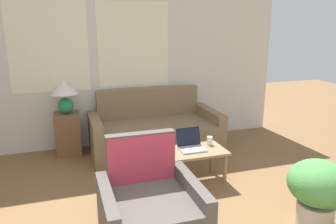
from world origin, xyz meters
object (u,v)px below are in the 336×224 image
object	(u,v)px
snack_bowl	(157,153)
cup_yellow	(210,141)
armchair	(150,209)
table_lamp	(64,93)
cup_navy	(160,147)
couch	(154,133)
laptop	(191,144)
coffee_table	(184,155)
potted_plant	(318,188)

from	to	relation	value
snack_bowl	cup_yellow	bearing A→B (deg)	12.83
armchair	table_lamp	xyz separation A→B (m)	(-0.64, 2.25, 0.67)
cup_navy	snack_bowl	distance (m)	0.16
couch	snack_bowl	size ratio (longest dim) A/B	8.90
table_lamp	laptop	distance (m)	1.99
laptop	cup_navy	size ratio (longest dim) A/B	3.02
cup_navy	cup_yellow	xyz separation A→B (m)	(0.65, 0.02, 0.00)
coffee_table	couch	bearing A→B (deg)	91.32
cup_yellow	snack_bowl	distance (m)	0.75
couch	cup_navy	xyz separation A→B (m)	(-0.24, -1.10, 0.19)
couch	snack_bowl	bearing A→B (deg)	-104.38
cup_navy	snack_bowl	world-z (taller)	cup_navy
snack_bowl	coffee_table	bearing A→B (deg)	9.35
couch	potted_plant	xyz separation A→B (m)	(0.91, -2.38, 0.12)
coffee_table	snack_bowl	distance (m)	0.36
coffee_table	laptop	distance (m)	0.16
coffee_table	cup_yellow	size ratio (longest dim) A/B	9.77
armchair	coffee_table	distance (m)	1.08
table_lamp	coffee_table	distance (m)	1.98
potted_plant	laptop	bearing A→B (deg)	121.69
couch	potted_plant	bearing A→B (deg)	-69.10
coffee_table	potted_plant	distance (m)	1.49
cup_navy	potted_plant	xyz separation A→B (m)	(1.15, -1.28, -0.07)
snack_bowl	couch	bearing A→B (deg)	75.62
table_lamp	potted_plant	size ratio (longest dim) A/B	0.72
armchair	snack_bowl	bearing A→B (deg)	69.52
armchair	cup_yellow	world-z (taller)	armchair
couch	coffee_table	bearing A→B (deg)	-88.68
cup_yellow	armchair	bearing A→B (deg)	-136.82
snack_bowl	potted_plant	bearing A→B (deg)	-42.79
couch	coffee_table	world-z (taller)	couch
armchair	cup_navy	distance (m)	1.04
table_lamp	snack_bowl	world-z (taller)	table_lamp
table_lamp	laptop	world-z (taller)	table_lamp
laptop	cup_navy	world-z (taller)	laptop
couch	potted_plant	distance (m)	2.55
laptop	snack_bowl	xyz separation A→B (m)	(-0.46, -0.11, -0.02)
table_lamp	coffee_table	xyz separation A→B (m)	(1.28, -1.39, -0.57)
coffee_table	cup_yellow	distance (m)	0.41
armchair	cup_yellow	bearing A→B (deg)	43.18
laptop	snack_bowl	world-z (taller)	laptop
laptop	armchair	bearing A→B (deg)	-129.74
snack_bowl	potted_plant	world-z (taller)	potted_plant
table_lamp	cup_yellow	distance (m)	2.16
cup_yellow	coffee_table	bearing A→B (deg)	-164.11
couch	armchair	distance (m)	2.14
couch	coffee_table	size ratio (longest dim) A/B	1.87
couch	laptop	world-z (taller)	couch
armchair	cup_navy	size ratio (longest dim) A/B	8.76
table_lamp	potted_plant	bearing A→B (deg)	-50.05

